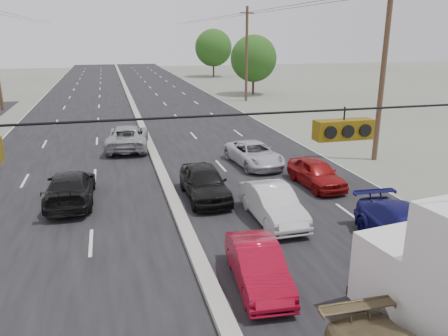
{
  "coord_description": "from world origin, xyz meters",
  "views": [
    {
      "loc": [
        -2.43,
        -6.7,
        7.02
      ],
      "look_at": [
        1.63,
        8.62,
        2.2
      ],
      "focal_mm": 35.0,
      "sensor_mm": 36.0,
      "label": 1
    }
  ],
  "objects": [
    {
      "name": "road_surface",
      "position": [
        0.0,
        30.0,
        0.0
      ],
      "size": [
        20.0,
        160.0,
        0.02
      ],
      "primitive_type": "cube",
      "color": "black",
      "rests_on": "ground"
    },
    {
      "name": "center_median",
      "position": [
        0.0,
        30.0,
        0.1
      ],
      "size": [
        0.5,
        160.0,
        0.2
      ],
      "primitive_type": "cube",
      "color": "gray",
      "rests_on": "ground"
    },
    {
      "name": "utility_pole_right_b",
      "position": [
        12.5,
        15.0,
        5.11
      ],
      "size": [
        1.6,
        0.3,
        10.0
      ],
      "color": "#422D1E",
      "rests_on": "ground"
    },
    {
      "name": "utility_pole_right_c",
      "position": [
        12.5,
        40.0,
        5.11
      ],
      "size": [
        1.6,
        0.3,
        10.0
      ],
      "color": "#422D1E",
      "rests_on": "ground"
    },
    {
      "name": "traffic_signals",
      "position": [
        1.4,
        0.0,
        5.49
      ],
      "size": [
        25.0,
        0.3,
        0.54
      ],
      "color": "black",
      "rests_on": "ground"
    },
    {
      "name": "tree_right_mid",
      "position": [
        15.0,
        45.0,
        4.34
      ],
      "size": [
        5.6,
        5.6,
        7.14
      ],
      "color": "#382619",
      "rests_on": "ground"
    },
    {
      "name": "tree_right_far",
      "position": [
        16.0,
        70.0,
        4.96
      ],
      "size": [
        6.4,
        6.4,
        8.16
      ],
      "color": "#382619",
      "rests_on": "ground"
    },
    {
      "name": "red_sedan",
      "position": [
        1.4,
        3.93,
        0.62
      ],
      "size": [
        1.62,
        3.85,
        1.24
      ],
      "primitive_type": "imported",
      "rotation": [
        0.0,
        0.0,
        -0.08
      ],
      "color": "maroon",
      "rests_on": "ground"
    },
    {
      "name": "queue_car_a",
      "position": [
        1.44,
        11.28,
        0.74
      ],
      "size": [
        1.81,
        4.39,
        1.49
      ],
      "primitive_type": "imported",
      "rotation": [
        0.0,
        0.0,
        0.01
      ],
      "color": "black",
      "rests_on": "ground"
    },
    {
      "name": "queue_car_b",
      "position": [
        3.5,
        8.21,
        0.69
      ],
      "size": [
        1.53,
        4.22,
        1.38
      ],
      "primitive_type": "imported",
      "rotation": [
        0.0,
        0.0,
        0.02
      ],
      "color": "silver",
      "rests_on": "ground"
    },
    {
      "name": "queue_car_c",
      "position": [
        5.26,
        15.68,
        0.64
      ],
      "size": [
        2.58,
        4.8,
        1.28
      ],
      "primitive_type": "imported",
      "rotation": [
        0.0,
        0.0,
        0.1
      ],
      "color": "silver",
      "rests_on": "ground"
    },
    {
      "name": "queue_car_d",
      "position": [
        7.0,
        4.71,
        0.7
      ],
      "size": [
        2.28,
        4.96,
        1.41
      ],
      "primitive_type": "imported",
      "rotation": [
        0.0,
        0.0,
        -0.06
      ],
      "color": "#101051",
      "rests_on": "ground"
    },
    {
      "name": "queue_car_e",
      "position": [
        7.0,
        11.51,
        0.66
      ],
      "size": [
        1.75,
        3.95,
        1.32
      ],
      "primitive_type": "imported",
      "rotation": [
        0.0,
        0.0,
        0.05
      ],
      "color": "maroon",
      "rests_on": "ground"
    },
    {
      "name": "oncoming_near",
      "position": [
        -4.3,
        12.28,
        0.7
      ],
      "size": [
        2.06,
        4.85,
        1.4
      ],
      "primitive_type": "imported",
      "rotation": [
        0.0,
        0.0,
        3.12
      ],
      "color": "black",
      "rests_on": "ground"
    },
    {
      "name": "oncoming_far",
      "position": [
        -1.4,
        21.37,
        0.76
      ],
      "size": [
        3.1,
        5.71,
        1.52
      ],
      "primitive_type": "imported",
      "rotation": [
        0.0,
        0.0,
        3.03
      ],
      "color": "#93969A",
      "rests_on": "ground"
    }
  ]
}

